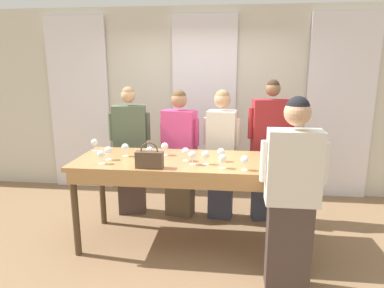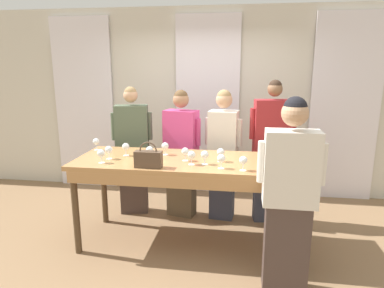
# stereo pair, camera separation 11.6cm
# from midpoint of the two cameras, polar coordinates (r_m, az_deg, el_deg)

# --- Properties ---
(ground_plane) EXTENTS (18.00, 18.00, 0.00)m
(ground_plane) POSITION_cam_midpoint_polar(r_m,az_deg,el_deg) (4.03, -1.01, -16.15)
(ground_plane) COLOR #846647
(wall_back) EXTENTS (12.00, 0.06, 2.80)m
(wall_back) POSITION_cam_midpoint_polar(r_m,az_deg,el_deg) (5.27, 1.44, 6.91)
(wall_back) COLOR beige
(wall_back) RESTS_ON ground_plane
(curtain_panel_left) EXTENTS (0.95, 0.03, 2.69)m
(curtain_panel_left) POSITION_cam_midpoint_polar(r_m,az_deg,el_deg) (5.74, -18.80, 6.16)
(curtain_panel_left) COLOR white
(curtain_panel_left) RESTS_ON ground_plane
(curtain_panel_center) EXTENTS (0.95, 0.03, 2.69)m
(curtain_panel_center) POSITION_cam_midpoint_polar(r_m,az_deg,el_deg) (5.22, 1.37, 6.22)
(curtain_panel_center) COLOR white
(curtain_panel_center) RESTS_ON ground_plane
(curtain_panel_right) EXTENTS (0.95, 0.03, 2.69)m
(curtain_panel_right) POSITION_cam_midpoint_polar(r_m,az_deg,el_deg) (5.41, 22.82, 5.45)
(curtain_panel_right) COLOR white
(curtain_panel_right) RESTS_ON ground_plane
(tasting_bar) EXTENTS (2.47, 0.89, 0.98)m
(tasting_bar) POSITION_cam_midpoint_polar(r_m,az_deg,el_deg) (3.65, -1.12, -4.19)
(tasting_bar) COLOR #B27F4C
(tasting_bar) RESTS_ON ground_plane
(wine_bottle) EXTENTS (0.08, 0.08, 0.33)m
(wine_bottle) POSITION_cam_midpoint_polar(r_m,az_deg,el_deg) (3.36, 11.82, -2.19)
(wine_bottle) COLOR black
(wine_bottle) RESTS_ON tasting_bar
(handbag) EXTENTS (0.27, 0.10, 0.26)m
(handbag) POSITION_cam_midpoint_polar(r_m,az_deg,el_deg) (3.37, -8.08, -2.48)
(handbag) COLOR brown
(handbag) RESTS_ON tasting_bar
(wine_glass_front_left) EXTENTS (0.08, 0.08, 0.14)m
(wine_glass_front_left) POSITION_cam_midpoint_polar(r_m,az_deg,el_deg) (3.58, -1.99, -1.31)
(wine_glass_front_left) COLOR white
(wine_glass_front_left) RESTS_ON tasting_bar
(wine_glass_front_mid) EXTENTS (0.08, 0.08, 0.14)m
(wine_glass_front_mid) POSITION_cam_midpoint_polar(r_m,az_deg,el_deg) (4.17, -16.71, 0.23)
(wine_glass_front_mid) COLOR white
(wine_glass_front_mid) RESTS_ON tasting_bar
(wine_glass_front_right) EXTENTS (0.08, 0.08, 0.14)m
(wine_glass_front_right) POSITION_cam_midpoint_polar(r_m,az_deg,el_deg) (3.29, 7.77, -2.68)
(wine_glass_front_right) COLOR white
(wine_glass_front_right) RESTS_ON tasting_bar
(wine_glass_center_left) EXTENTS (0.08, 0.08, 0.14)m
(wine_glass_center_left) POSITION_cam_midpoint_polar(r_m,az_deg,el_deg) (3.57, 3.95, -1.38)
(wine_glass_center_left) COLOR white
(wine_glass_center_left) RESTS_ON tasting_bar
(wine_glass_center_mid) EXTENTS (0.08, 0.08, 0.14)m
(wine_glass_center_mid) POSITION_cam_midpoint_polar(r_m,az_deg,el_deg) (3.74, -14.64, -1.08)
(wine_glass_center_mid) COLOR white
(wine_glass_center_mid) RESTS_ON tasting_bar
(wine_glass_center_right) EXTENTS (0.08, 0.08, 0.14)m
(wine_glass_center_right) POSITION_cam_midpoint_polar(r_m,az_deg,el_deg) (3.61, -15.82, -1.67)
(wine_glass_center_right) COLOR white
(wine_glass_center_right) RESTS_ON tasting_bar
(wine_glass_back_left) EXTENTS (0.08, 0.08, 0.14)m
(wine_glass_back_left) POSITION_cam_midpoint_polar(r_m,az_deg,el_deg) (3.65, -7.96, -1.11)
(wine_glass_back_left) COLOR white
(wine_glass_back_left) RESTS_ON tasting_bar
(wine_glass_back_mid) EXTENTS (0.08, 0.08, 0.14)m
(wine_glass_back_mid) POSITION_cam_midpoint_polar(r_m,az_deg,el_deg) (3.33, 4.12, -2.42)
(wine_glass_back_mid) COLOR white
(wine_glass_back_mid) RESTS_ON tasting_bar
(wine_glass_back_right) EXTENTS (0.08, 0.08, 0.14)m
(wine_glass_back_right) POSITION_cam_midpoint_polar(r_m,az_deg,el_deg) (3.85, -11.93, -0.58)
(wine_glass_back_right) COLOR white
(wine_glass_back_right) RESTS_ON tasting_bar
(wine_glass_near_host) EXTENTS (0.08, 0.08, 0.14)m
(wine_glass_near_host) POSITION_cam_midpoint_polar(r_m,az_deg,el_deg) (3.44, -0.89, -1.90)
(wine_glass_near_host) COLOR white
(wine_glass_near_host) RESTS_ON tasting_bar
(wine_glass_by_bottle) EXTENTS (0.08, 0.08, 0.14)m
(wine_glass_by_bottle) POSITION_cam_midpoint_polar(r_m,az_deg,el_deg) (3.82, -5.42, -0.43)
(wine_glass_by_bottle) COLOR white
(wine_glass_by_bottle) RESTS_ON tasting_bar
(wine_glass_by_handbag) EXTENTS (0.08, 0.08, 0.14)m
(wine_glass_by_handbag) POSITION_cam_midpoint_polar(r_m,az_deg,el_deg) (3.45, 1.33, -1.85)
(wine_glass_by_handbag) COLOR white
(wine_glass_by_handbag) RESTS_ON tasting_bar
(napkin) EXTENTS (0.14, 0.14, 0.00)m
(napkin) POSITION_cam_midpoint_polar(r_m,az_deg,el_deg) (3.58, -6.87, -2.99)
(napkin) COLOR white
(napkin) RESTS_ON tasting_bar
(guest_olive_jacket) EXTENTS (0.54, 0.30, 1.70)m
(guest_olive_jacket) POSITION_cam_midpoint_polar(r_m,az_deg,el_deg) (4.57, -10.92, -1.11)
(guest_olive_jacket) COLOR #473833
(guest_olive_jacket) RESTS_ON ground_plane
(guest_pink_top) EXTENTS (0.53, 0.32, 1.66)m
(guest_pink_top) POSITION_cam_midpoint_polar(r_m,az_deg,el_deg) (4.42, -2.83, -1.52)
(guest_pink_top) COLOR brown
(guest_pink_top) RESTS_ON ground_plane
(guest_cream_sweater) EXTENTS (0.47, 0.31, 1.67)m
(guest_cream_sweater) POSITION_cam_midpoint_polar(r_m,az_deg,el_deg) (4.37, 4.15, -1.63)
(guest_cream_sweater) COLOR #383D51
(guest_cream_sweater) RESTS_ON ground_plane
(guest_striped_shirt) EXTENTS (0.58, 0.26, 1.80)m
(guest_striped_shirt) POSITION_cam_midpoint_polar(r_m,az_deg,el_deg) (4.37, 12.10, -1.13)
(guest_striped_shirt) COLOR #383D51
(guest_striped_shirt) RESTS_ON ground_plane
(host_pouring) EXTENTS (0.56, 0.23, 1.73)m
(host_pouring) POSITION_cam_midpoint_polar(r_m,az_deg,el_deg) (3.05, 15.25, -8.05)
(host_pouring) COLOR #473833
(host_pouring) RESTS_ON ground_plane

